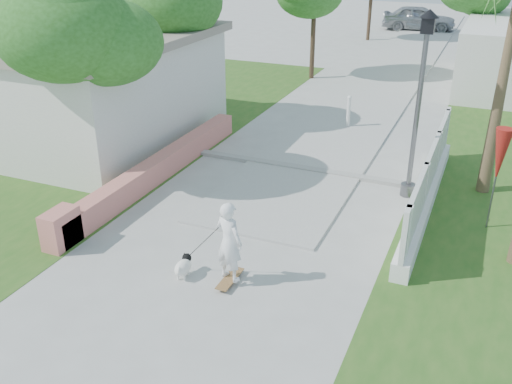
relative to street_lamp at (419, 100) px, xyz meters
The scene contains 15 objects.
ground 6.67m from the street_lamp, 117.80° to the right, with size 90.00×90.00×0.00m, color #B7B7B2.
path_strip 14.98m from the street_lamp, 101.31° to the left, with size 3.20×36.00×0.06m, color #B7B7B2.
curb 3.78m from the street_lamp, behind, with size 6.50×0.25×0.10m, color #999993.
grass_left 10.49m from the street_lamp, 165.83° to the left, with size 8.00×20.00×0.01m, color #2B5A1C.
pink_wall 6.83m from the street_lamp, 162.57° to the right, with size 0.45×8.20×0.80m.
house_left 10.94m from the street_lamp, behind, with size 8.40×7.40×3.23m.
lattice_fence 2.01m from the street_lamp, 44.82° to the right, with size 0.35×7.00×1.50m.
street_lamp is the anchor object (origin of this frame).
bollard 5.56m from the street_lamp, 120.96° to the left, with size 0.14×0.14×1.09m.
patio_umbrella 2.27m from the street_lamp, 27.76° to the right, with size 0.36×0.36×2.30m.
tree_left_near 7.92m from the street_lamp, 161.15° to the right, with size 3.60×3.60×5.28m.
tree_left_mid 8.96m from the street_lamp, 160.42° to the left, with size 3.20×3.20×4.85m.
skateboarder 5.92m from the street_lamp, 115.20° to the right, with size 1.22×0.85×1.66m.
dog 6.64m from the street_lamp, 121.88° to the right, with size 0.33×0.60×0.42m.
parked_car 25.37m from the street_lamp, 98.03° to the left, with size 1.80×4.47×1.52m, color #A7A9AF.
Camera 1 is at (4.44, -7.71, 6.07)m, focal length 40.00 mm.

